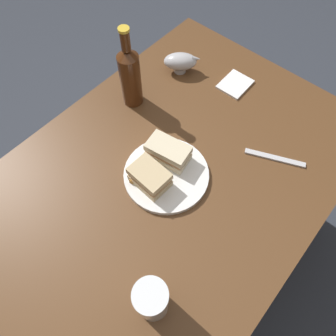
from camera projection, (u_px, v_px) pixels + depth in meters
ground_plane at (170, 241)px, 1.52m from camera, size 6.00×6.00×0.00m
dining_table at (170, 215)px, 1.22m from camera, size 1.18×0.83×0.70m
plate at (165, 174)px, 0.90m from camera, size 0.25×0.25×0.02m
sandwich_half_left at (168, 152)px, 0.90m from camera, size 0.09×0.13×0.06m
sandwich_half_right at (150, 177)px, 0.85m from camera, size 0.08×0.11×0.06m
potato_wedge_front at (151, 170)px, 0.89m from camera, size 0.04×0.04×0.02m
potato_wedge_middle at (136, 176)px, 0.88m from camera, size 0.05×0.04×0.02m
potato_wedge_back at (141, 177)px, 0.88m from camera, size 0.04×0.05×0.02m
pint_glass at (152, 301)px, 0.68m from camera, size 0.07×0.07×0.16m
gravy_boat at (181, 61)px, 1.08m from camera, size 0.13×0.13×0.07m
cider_bottle at (130, 75)px, 0.96m from camera, size 0.07×0.07×0.28m
napkin at (235, 84)px, 1.08m from camera, size 0.11×0.09×0.01m
fork at (275, 158)px, 0.93m from camera, size 0.09×0.17×0.01m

